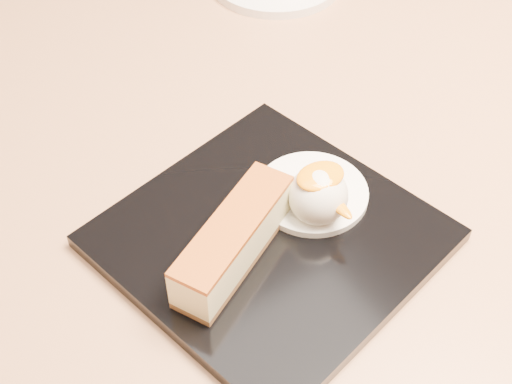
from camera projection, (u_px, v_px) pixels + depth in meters
table at (267, 259)px, 0.74m from camera, size 0.80×0.80×0.72m
dessert_plate at (270, 238)px, 0.55m from camera, size 0.27×0.27×0.01m
cheesecake at (234, 240)px, 0.51m from camera, size 0.12×0.09×0.04m
cream_smear at (312, 193)px, 0.57m from camera, size 0.09×0.09×0.01m
ice_cream_scoop at (318, 196)px, 0.54m from camera, size 0.05×0.05×0.05m
mango_sauce at (320, 176)px, 0.53m from camera, size 0.04×0.03×0.01m
mint_sprig at (265, 185)px, 0.57m from camera, size 0.03×0.02×0.00m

